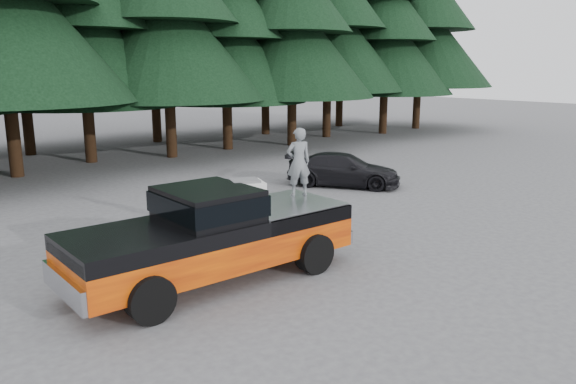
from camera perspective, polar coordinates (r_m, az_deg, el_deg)
ground at (r=11.80m, az=-3.04°, el=-8.37°), size 120.00×120.00×0.00m
pickup_truck at (r=11.37m, az=-7.59°, el=-5.73°), size 6.00×2.04×1.33m
truck_cab at (r=11.05m, az=-8.18°, el=-1.11°), size 1.66×1.90×0.59m
air_compressor at (r=11.78m, az=-4.39°, el=-0.31°), size 0.94×0.86×0.53m
man_on_bed at (r=12.73m, az=1.08°, el=3.07°), size 0.66×0.54×1.56m
parked_car at (r=20.28m, az=5.67°, el=2.27°), size 3.66×4.26×1.17m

